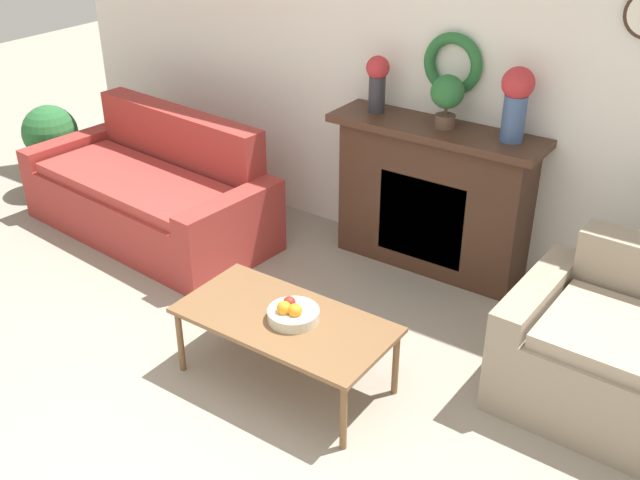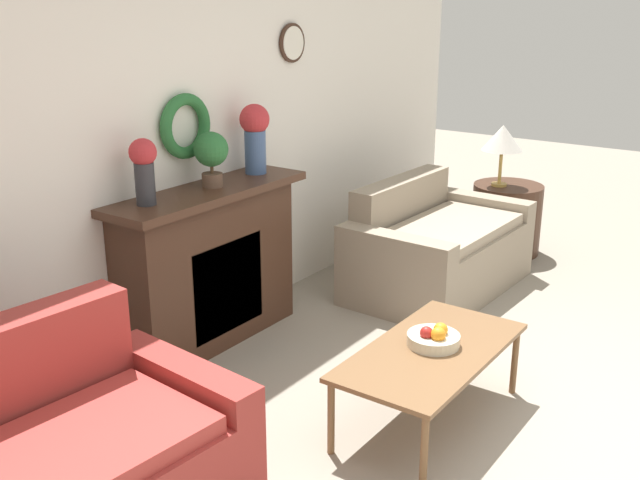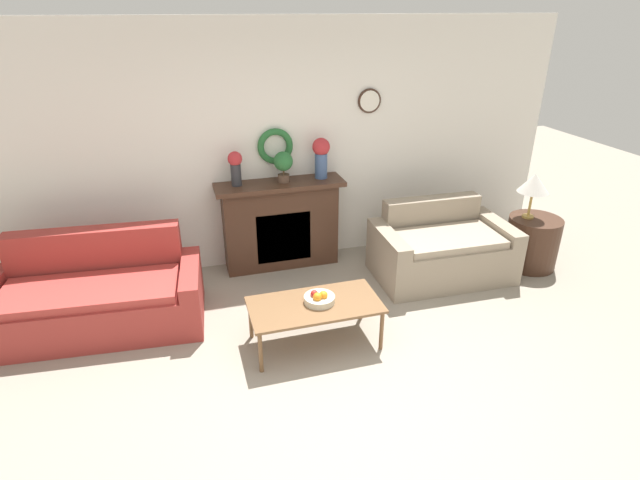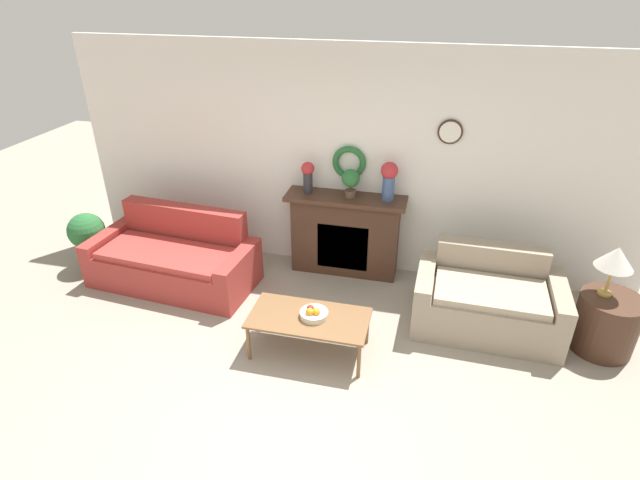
% 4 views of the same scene
% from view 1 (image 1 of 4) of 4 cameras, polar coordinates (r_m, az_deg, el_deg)
% --- Properties ---
extents(wall_back, '(6.80, 0.14, 2.70)m').
position_cam_1_polar(wall_back, '(4.94, 10.56, 12.84)').
color(wall_back, white).
rests_on(wall_back, ground_plane).
extents(fireplace, '(1.42, 0.41, 1.02)m').
position_cam_1_polar(fireplace, '(5.06, 8.57, 3.25)').
color(fireplace, '#42281C').
rests_on(fireplace, ground_plane).
extents(couch_left, '(2.00, 1.05, 0.87)m').
position_cam_1_polar(couch_left, '(5.70, -12.63, 3.46)').
color(couch_left, '#9E332D').
rests_on(couch_left, ground_plane).
extents(coffee_table, '(1.15, 0.58, 0.42)m').
position_cam_1_polar(coffee_table, '(3.97, -2.69, -6.37)').
color(coffee_table, brown).
rests_on(coffee_table, ground_plane).
extents(fruit_bowl, '(0.27, 0.27, 0.12)m').
position_cam_1_polar(fruit_bowl, '(3.91, -2.11, -5.60)').
color(fruit_bowl, beige).
rests_on(fruit_bowl, coffee_table).
extents(vase_on_mantel_left, '(0.15, 0.15, 0.37)m').
position_cam_1_polar(vase_on_mantel_left, '(5.01, 4.40, 12.10)').
color(vase_on_mantel_left, '#2D2D33').
rests_on(vase_on_mantel_left, fireplace).
extents(vase_on_mantel_right, '(0.20, 0.20, 0.45)m').
position_cam_1_polar(vase_on_mantel_right, '(4.61, 14.73, 10.40)').
color(vase_on_mantel_right, '#3D5684').
rests_on(vase_on_mantel_right, fireplace).
extents(potted_plant_on_mantel, '(0.21, 0.21, 0.34)m').
position_cam_1_polar(potted_plant_on_mantel, '(4.77, 9.66, 10.79)').
color(potted_plant_on_mantel, brown).
rests_on(potted_plant_on_mantel, fireplace).
extents(potted_plant_floor_by_couch, '(0.44, 0.44, 0.74)m').
position_cam_1_polar(potted_plant_floor_by_couch, '(6.54, -19.80, 7.29)').
color(potted_plant_floor_by_couch, brown).
rests_on(potted_plant_floor_by_couch, ground_plane).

